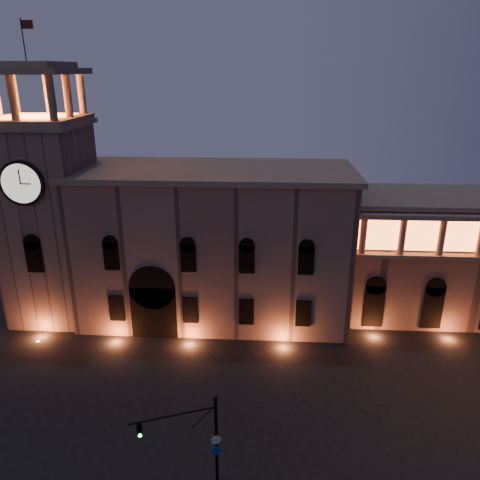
% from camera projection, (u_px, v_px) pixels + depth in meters
% --- Properties ---
extents(ground, '(160.00, 160.00, 0.00)m').
position_uv_depth(ground, '(211.00, 452.00, 35.89)').
color(ground, black).
rests_on(ground, ground).
extents(government_building, '(30.80, 12.80, 17.60)m').
position_uv_depth(government_building, '(214.00, 245.00, 53.56)').
color(government_building, '#7F6153').
rests_on(government_building, ground).
extents(clock_tower, '(9.80, 9.80, 32.40)m').
position_uv_depth(clock_tower, '(49.00, 213.00, 52.40)').
color(clock_tower, '#7F6153').
rests_on(clock_tower, ground).
extents(traffic_light, '(5.56, 2.28, 8.04)m').
position_uv_depth(traffic_light, '(202.00, 447.00, 30.86)').
color(traffic_light, black).
rests_on(traffic_light, ground).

